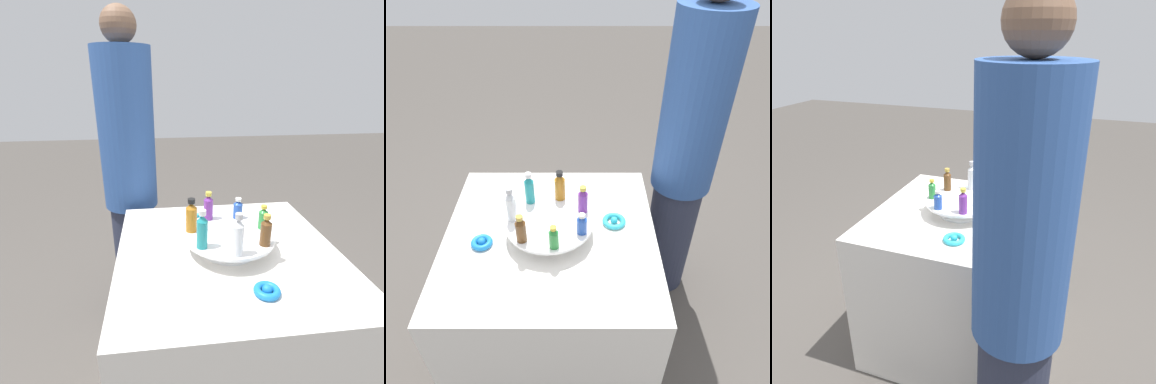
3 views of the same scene
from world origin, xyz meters
TOP-DOWN VIEW (x-y plane):
  - ground_plane at (0.00, 0.00)m, footprint 12.00×12.00m
  - party_table at (0.00, 0.00)m, footprint 0.82×0.82m
  - display_stand at (0.00, 0.00)m, footprint 0.34×0.34m
  - bottle_amber at (0.04, 0.13)m, footprint 0.04×0.04m
  - bottle_teal at (-0.08, 0.11)m, footprint 0.04×0.04m
  - bottle_clear at (-0.14, 0.01)m, footprint 0.04×0.04m
  - bottle_brown at (-0.09, -0.11)m, footprint 0.04×0.04m
  - bottle_green at (0.03, -0.14)m, footprint 0.03×0.03m
  - bottle_blue at (0.12, -0.07)m, footprint 0.04×0.04m
  - bottle_purple at (0.13, 0.06)m, footprint 0.04×0.04m
  - ribbon_bow_blue at (-0.25, -0.06)m, footprint 0.08×0.08m
  - ribbon_bow_teal at (0.25, 0.06)m, footprint 0.09×0.09m
  - person_figure at (0.60, 0.40)m, footprint 0.28×0.28m

SIDE VIEW (x-z plane):
  - ground_plane at x=0.00m, z-range 0.00..0.00m
  - party_table at x=0.00m, z-range 0.00..0.74m
  - ribbon_bow_teal at x=0.25m, z-range 0.74..0.77m
  - ribbon_bow_blue at x=-0.25m, z-range 0.74..0.77m
  - display_stand at x=0.00m, z-range 0.75..0.82m
  - person_figure at x=0.60m, z-range 0.01..1.66m
  - bottle_blue at x=0.12m, z-range 0.81..0.90m
  - bottle_green at x=0.03m, z-range 0.81..0.90m
  - bottle_brown at x=-0.09m, z-range 0.81..0.92m
  - bottle_purple at x=0.13m, z-range 0.81..0.93m
  - bottle_amber at x=0.04m, z-range 0.81..0.94m
  - bottle_teal at x=-0.08m, z-range 0.81..0.95m
  - bottle_clear at x=-0.14m, z-range 0.81..0.95m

